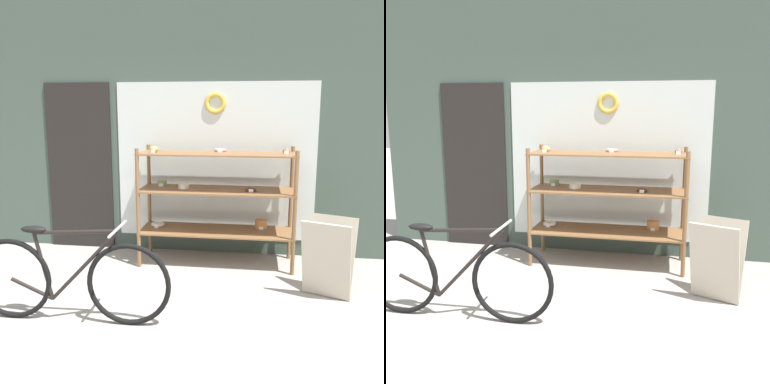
{
  "view_description": "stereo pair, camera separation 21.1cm",
  "coord_description": "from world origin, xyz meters",
  "views": [
    {
      "loc": [
        0.67,
        -2.52,
        1.79
      ],
      "look_at": [
        0.13,
        1.19,
        1.05
      ],
      "focal_mm": 40.0,
      "sensor_mm": 36.0,
      "label": 1
    },
    {
      "loc": [
        0.88,
        -2.48,
        1.79
      ],
      "look_at": [
        0.13,
        1.19,
        1.05
      ],
      "focal_mm": 40.0,
      "sensor_mm": 36.0,
      "label": 2
    }
  ],
  "objects": [
    {
      "name": "bicycle",
      "position": [
        -0.85,
        0.68,
        0.38
      ],
      "size": [
        1.74,
        0.46,
        0.85
      ],
      "rotation": [
        0.0,
        0.0,
        0.02
      ],
      "color": "black",
      "rests_on": "ground_plane"
    },
    {
      "name": "storefront_facade",
      "position": [
        -0.04,
        2.69,
        1.61
      ],
      "size": [
        5.51,
        0.13,
        3.3
      ],
      "color": "#3D4C42",
      "rests_on": "ground_plane"
    },
    {
      "name": "sandwich_board",
      "position": [
        1.39,
        1.49,
        0.39
      ],
      "size": [
        0.56,
        0.52,
        0.76
      ],
      "rotation": [
        0.0,
        0.0,
        -0.39
      ],
      "color": "#B2A893",
      "rests_on": "ground_plane"
    },
    {
      "name": "display_case",
      "position": [
        0.25,
        2.28,
        0.82
      ],
      "size": [
        1.76,
        0.57,
        1.37
      ],
      "color": "brown",
      "rests_on": "ground_plane"
    },
    {
      "name": "ground_plane",
      "position": [
        0.0,
        0.0,
        0.0
      ],
      "size": [
        30.0,
        30.0,
        0.0
      ],
      "primitive_type": "plane",
      "color": "gray"
    }
  ]
}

